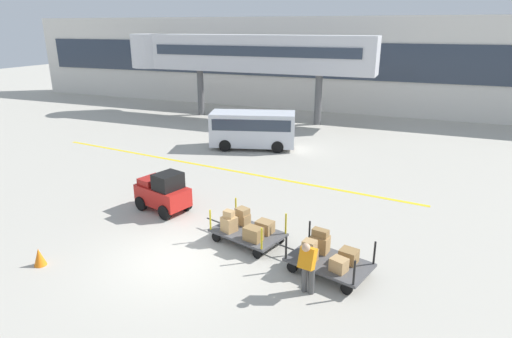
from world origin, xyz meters
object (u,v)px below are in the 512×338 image
baggage_cart_lead (247,228)px  safety_cone_far (39,257)px  shuttle_van (253,127)px  baggage_handler (308,265)px  baggage_cart_middle (327,256)px  baggage_tug (163,192)px

baggage_cart_lead → safety_cone_far: (-5.18, -3.59, -0.24)m
shuttle_van → safety_cone_far: 14.33m
baggage_cart_lead → shuttle_van: (-4.17, 10.67, 0.72)m
baggage_handler → baggage_cart_lead: bearing=142.2°
baggage_cart_middle → baggage_handler: 1.29m
baggage_cart_lead → shuttle_van: shuttle_van is taller
baggage_cart_middle → shuttle_van: size_ratio=0.60×
baggage_tug → baggage_cart_lead: bearing=-16.4°
baggage_handler → baggage_tug: bearing=154.2°
baggage_cart_middle → baggage_tug: bearing=164.0°
baggage_tug → baggage_cart_lead: size_ratio=0.75×
baggage_cart_middle → baggage_handler: bearing=-102.5°
baggage_handler → safety_cone_far: 7.94m
baggage_cart_middle → baggage_handler: (-0.27, -1.22, 0.35)m
baggage_cart_lead → baggage_handler: baggage_handler is taller
baggage_handler → shuttle_van: bearing=118.0°
baggage_cart_lead → safety_cone_far: baggage_cart_lead is taller
baggage_tug → safety_cone_far: size_ratio=4.22×
baggage_tug → baggage_cart_lead: (3.98, -1.17, -0.24)m
baggage_tug → baggage_cart_middle: bearing=-16.0°
baggage_tug → baggage_cart_lead: baggage_tug is taller
baggage_tug → safety_cone_far: bearing=-104.1°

